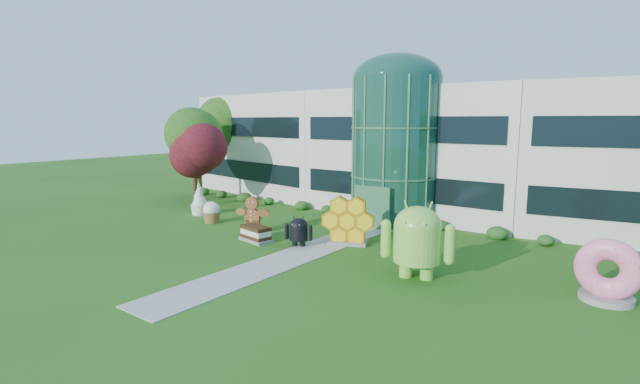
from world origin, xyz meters
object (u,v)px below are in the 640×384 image
Objects in this scene: donut at (609,269)px; gingerbread at (252,214)px; android_black at (299,230)px; android_green at (417,236)px.

gingerbread is at bearing -177.83° from donut.
android_black is 14.73m from donut.
donut reaches higher than android_black.
android_green is at bearing -163.18° from donut.
donut is (14.68, 1.17, 0.32)m from android_black.
android_green reaches higher than gingerbread.
gingerbread is at bearing 149.08° from android_black.
android_black is at bearing -28.08° from gingerbread.
android_green is 2.02× the size of android_black.
android_green is 1.51× the size of donut.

